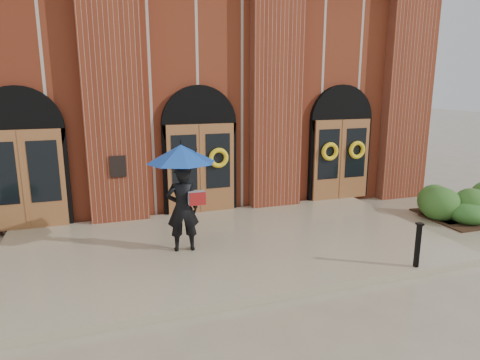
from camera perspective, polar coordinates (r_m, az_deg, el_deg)
name	(u,v)px	position (r m, az deg, el deg)	size (l,w,h in m)	color
ground	(230,251)	(9.93, -1.30, -9.39)	(90.00, 90.00, 0.00)	gray
landing	(228,245)	(10.03, -1.56, -8.68)	(10.00, 5.30, 0.15)	gray
church_building	(164,89)	(17.77, -10.07, 11.85)	(16.20, 12.53, 7.00)	maroon
man_with_umbrella	(182,177)	(9.17, -7.76, 0.35)	(1.63, 1.63, 2.34)	black
metal_post	(418,244)	(9.27, 22.62, -7.90)	(0.14, 0.14, 0.92)	black
hedge_wall_right	(480,197)	(14.54, 29.40, -2.04)	(3.38, 1.35, 0.87)	#2C551E
hedge_front_right	(465,211)	(13.44, 27.79, -3.64)	(1.61, 1.38, 0.57)	#28541E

